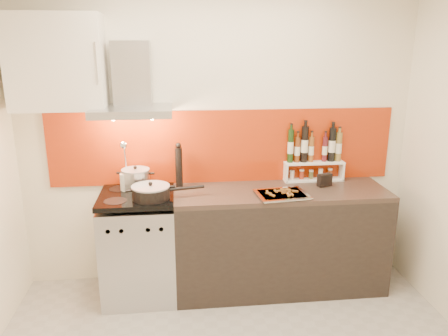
{
  "coord_description": "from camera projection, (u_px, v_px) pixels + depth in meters",
  "views": [
    {
      "loc": [
        -0.36,
        -2.31,
        2.09
      ],
      "look_at": [
        0.0,
        0.95,
        1.15
      ],
      "focal_mm": 35.0,
      "sensor_mm": 36.0,
      "label": 1
    }
  ],
  "objects": [
    {
      "name": "step_shelf",
      "position": [
        314.0,
        156.0,
        3.88
      ],
      "size": [
        0.54,
        0.15,
        0.5
      ],
      "color": "white",
      "rests_on": "counter"
    },
    {
      "name": "upper_cabinet",
      "position": [
        57.0,
        62.0,
        3.32
      ],
      "size": [
        0.7,
        0.35,
        0.72
      ],
      "primitive_type": "cube",
      "color": "white",
      "rests_on": "back_wall"
    },
    {
      "name": "counter",
      "position": [
        279.0,
        239.0,
        3.8
      ],
      "size": [
        1.8,
        0.6,
        0.9
      ],
      "color": "black",
      "rests_on": "ground"
    },
    {
      "name": "utensil_jar",
      "position": [
        125.0,
        177.0,
        3.59
      ],
      "size": [
        0.09,
        0.14,
        0.44
      ],
      "color": "silver",
      "rests_on": "range_stove"
    },
    {
      "name": "caddy_box",
      "position": [
        325.0,
        180.0,
        3.74
      ],
      "size": [
        0.14,
        0.09,
        0.11
      ],
      "primitive_type": "cube",
      "rotation": [
        0.0,
        0.0,
        0.33
      ],
      "color": "black",
      "rests_on": "counter"
    },
    {
      "name": "stock_pot",
      "position": [
        136.0,
        179.0,
        3.65
      ],
      "size": [
        0.23,
        0.23,
        0.2
      ],
      "color": "#B7B7BA",
      "rests_on": "range_stove"
    },
    {
      "name": "range_hood",
      "position": [
        132.0,
        89.0,
        3.45
      ],
      "size": [
        0.62,
        0.5,
        0.61
      ],
      "color": "#B7B7BA",
      "rests_on": "back_wall"
    },
    {
      "name": "back_wall",
      "position": [
        218.0,
        137.0,
        3.8
      ],
      "size": [
        3.4,
        0.02,
        2.6
      ],
      "primitive_type": "cube",
      "color": "silver",
      "rests_on": "ground"
    },
    {
      "name": "baking_tray",
      "position": [
        282.0,
        194.0,
        3.52
      ],
      "size": [
        0.44,
        0.35,
        0.03
      ],
      "color": "silver",
      "rests_on": "counter"
    },
    {
      "name": "pepper_mill",
      "position": [
        179.0,
        166.0,
        3.7
      ],
      "size": [
        0.06,
        0.06,
        0.39
      ],
      "color": "black",
      "rests_on": "counter"
    },
    {
      "name": "saute_pan",
      "position": [
        152.0,
        192.0,
        3.43
      ],
      "size": [
        0.58,
        0.3,
        0.14
      ],
      "color": "black",
      "rests_on": "range_stove"
    },
    {
      "name": "backsplash",
      "position": [
        224.0,
        146.0,
        3.81
      ],
      "size": [
        3.0,
        0.02,
        0.64
      ],
      "primitive_type": "cube",
      "color": "#9D2808",
      "rests_on": "back_wall"
    },
    {
      "name": "range_stove",
      "position": [
        139.0,
        247.0,
        3.67
      ],
      "size": [
        0.6,
        0.6,
        0.91
      ],
      "color": "#B7B7BA",
      "rests_on": "ground"
    }
  ]
}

